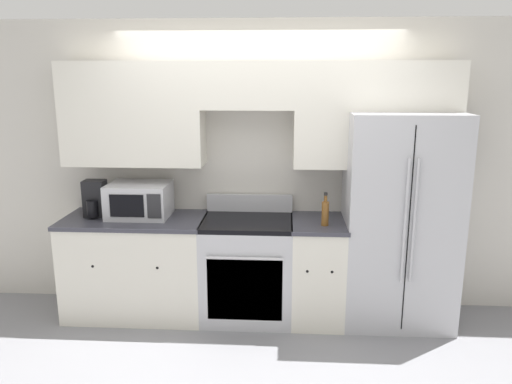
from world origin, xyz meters
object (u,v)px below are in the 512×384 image
object	(u,v)px
oven_range	(247,268)
microwave	(139,200)
bottle	(325,213)
refrigerator	(398,219)

from	to	relation	value
oven_range	microwave	world-z (taller)	microwave
bottle	refrigerator	bearing A→B (deg)	15.93
refrigerator	bottle	bearing A→B (deg)	-164.07
microwave	refrigerator	bearing A→B (deg)	0.13
oven_range	microwave	size ratio (longest dim) A/B	1.99
oven_range	refrigerator	distance (m)	1.38
refrigerator	bottle	distance (m)	0.68
microwave	bottle	size ratio (longest dim) A/B	1.89
oven_range	refrigerator	size ratio (longest dim) A/B	0.58
refrigerator	microwave	size ratio (longest dim) A/B	3.44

